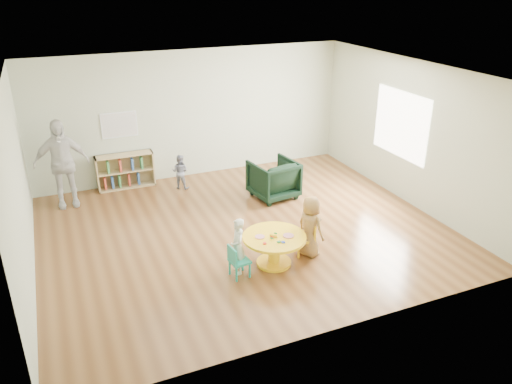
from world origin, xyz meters
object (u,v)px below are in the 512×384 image
(bookshelf, at_px, (125,171))
(child_left, at_px, (238,246))
(kid_chair_left, at_px, (237,261))
(toddler, at_px, (180,172))
(activity_table, at_px, (274,245))
(kid_chair_right, at_px, (308,237))
(adult_caretaker, at_px, (62,164))
(child_right, at_px, (310,227))
(armchair, at_px, (273,179))

(bookshelf, xyz_separation_m, child_left, (1.03, -4.09, 0.09))
(kid_chair_left, distance_m, toddler, 3.67)
(activity_table, relative_size, bookshelf, 0.83)
(activity_table, xyz_separation_m, kid_chair_right, (0.63, 0.07, -0.04))
(toddler, bearing_deg, kid_chair_left, 125.07)
(bookshelf, distance_m, adult_caretaker, 1.42)
(kid_chair_right, distance_m, adult_caretaker, 5.00)
(kid_chair_right, height_order, adult_caretaker, adult_caretaker)
(kid_chair_right, relative_size, child_left, 0.63)
(kid_chair_left, height_order, bookshelf, bookshelf)
(bookshelf, height_order, toddler, same)
(kid_chair_left, relative_size, child_right, 0.51)
(kid_chair_right, xyz_separation_m, bookshelf, (-2.27, 4.02, 0.06))
(armchair, relative_size, adult_caretaker, 0.49)
(child_right, bearing_deg, kid_chair_right, 13.39)
(child_left, distance_m, toddler, 3.56)
(activity_table, distance_m, adult_caretaker, 4.63)
(bookshelf, bearing_deg, armchair, -32.54)
(kid_chair_left, distance_m, adult_caretaker, 4.36)
(kid_chair_right, bearing_deg, activity_table, 113.71)
(child_left, xyz_separation_m, toddler, (0.05, 3.55, -0.08))
(activity_table, height_order, child_right, child_right)
(kid_chair_left, xyz_separation_m, child_left, (0.06, 0.12, 0.17))
(bookshelf, distance_m, toddler, 1.20)
(activity_table, distance_m, kid_chair_right, 0.64)
(activity_table, relative_size, armchair, 1.15)
(child_left, bearing_deg, adult_caretaker, -138.18)
(bookshelf, height_order, child_right, child_right)
(toddler, relative_size, adult_caretaker, 0.43)
(activity_table, xyz_separation_m, kid_chair_left, (-0.67, -0.12, -0.06))
(bookshelf, distance_m, child_right, 4.66)
(child_right, height_order, toddler, child_right)
(bookshelf, relative_size, toddler, 1.60)
(kid_chair_left, xyz_separation_m, armchair, (1.75, 2.47, 0.11))
(kid_chair_right, distance_m, child_right, 0.21)
(kid_chair_left, bearing_deg, child_left, 146.55)
(kid_chair_right, distance_m, bookshelf, 4.62)
(kid_chair_left, relative_size, toddler, 0.70)
(activity_table, relative_size, kid_chair_right, 1.76)
(kid_chair_left, relative_size, kid_chair_right, 0.93)
(adult_caretaker, bearing_deg, bookshelf, 21.51)
(armchair, height_order, toddler, armchair)
(child_left, bearing_deg, child_right, 101.36)
(activity_table, relative_size, kid_chair_left, 1.90)
(bookshelf, relative_size, armchair, 1.38)
(activity_table, bearing_deg, child_left, -179.99)
(activity_table, bearing_deg, toddler, 98.93)
(armchair, bearing_deg, activity_table, 56.84)
(kid_chair_left, xyz_separation_m, adult_caretaker, (-2.20, 3.71, 0.60))
(child_right, xyz_separation_m, adult_caretaker, (-3.52, 3.56, 0.37))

